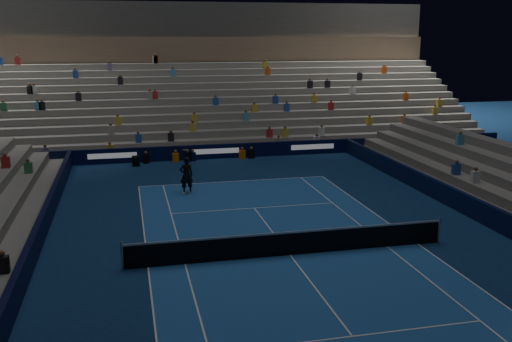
{
  "coord_description": "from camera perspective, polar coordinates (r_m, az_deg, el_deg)",
  "views": [
    {
      "loc": [
        -6.01,
        -20.33,
        8.44
      ],
      "look_at": [
        0.0,
        6.0,
        2.0
      ],
      "focal_mm": 40.39,
      "sensor_mm": 36.0,
      "label": 1
    }
  ],
  "objects": [
    {
      "name": "ground",
      "position": [
        22.81,
        3.39,
        -8.32
      ],
      "size": [
        90.0,
        90.0,
        0.0
      ],
      "primitive_type": "plane",
      "color": "#0D264F",
      "rests_on": "ground"
    },
    {
      "name": "grandstand_main",
      "position": [
        48.86,
        -5.78,
        7.39
      ],
      "size": [
        44.0,
        15.2,
        11.2
      ],
      "color": "slate",
      "rests_on": "ground"
    },
    {
      "name": "court_surface",
      "position": [
        22.81,
        3.39,
        -8.31
      ],
      "size": [
        10.97,
        23.77,
        0.01
      ],
      "primitive_type": "cube",
      "color": "#1C519C",
      "rests_on": "ground"
    },
    {
      "name": "sponsor_barrier_west",
      "position": [
        22.13,
        -21.78,
        -8.62
      ],
      "size": [
        0.25,
        37.0,
        1.0
      ],
      "primitive_type": "cube",
      "color": "black",
      "rests_on": "ground"
    },
    {
      "name": "tennis_player",
      "position": [
        31.26,
        -6.91,
        -0.42
      ],
      "size": [
        0.82,
        0.61,
        2.04
      ],
      "primitive_type": "imported",
      "rotation": [
        0.0,
        0.0,
        3.31
      ],
      "color": "black",
      "rests_on": "ground"
    },
    {
      "name": "sponsor_barrier_east",
      "position": [
        26.89,
        23.76,
        -4.94
      ],
      "size": [
        0.25,
        37.0,
        1.0
      ],
      "primitive_type": "cube",
      "color": "#081233",
      "rests_on": "ground"
    },
    {
      "name": "tennis_net",
      "position": [
        22.63,
        3.41,
        -7.13
      ],
      "size": [
        12.9,
        0.1,
        1.1
      ],
      "color": "#B2B2B7",
      "rests_on": "ground"
    },
    {
      "name": "broadcast_camera",
      "position": [
        38.62,
        -11.83,
        0.99
      ],
      "size": [
        0.49,
        0.94,
        0.63
      ],
      "color": "black",
      "rests_on": "ground"
    },
    {
      "name": "sponsor_barrier_far",
      "position": [
        40.08,
        -3.99,
        1.95
      ],
      "size": [
        44.0,
        0.25,
        1.0
      ],
      "primitive_type": "cube",
      "color": "black",
      "rests_on": "ground"
    }
  ]
}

